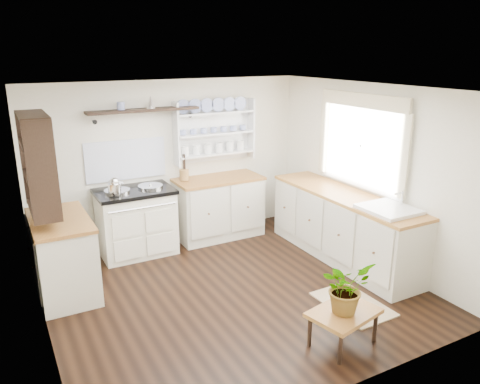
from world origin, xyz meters
The scene contains 19 objects.
floor centered at (0.00, 0.00, 0.00)m, with size 4.00×3.80×0.01m, color black.
wall_back centered at (0.00, 1.90, 1.15)m, with size 4.00×0.02×2.30m, color beige.
wall_right centered at (2.00, 0.00, 1.15)m, with size 0.02×3.80×2.30m, color beige.
wall_left centered at (-2.00, 0.00, 1.15)m, with size 0.02×3.80×2.30m, color beige.
ceiling centered at (0.00, 0.00, 2.30)m, with size 4.00×3.80×0.01m, color white.
window centered at (1.95, 0.15, 1.56)m, with size 0.08×1.55×1.22m.
aga_cooker centered at (-0.66, 1.57, 0.46)m, with size 1.01×0.71×0.94m.
back_cabinets centered at (0.60, 1.60, 0.46)m, with size 1.27×0.63×0.90m.
right_cabinets centered at (1.70, 0.10, 0.46)m, with size 0.62×2.43×0.90m.
belfast_sink centered at (1.70, -0.65, 0.80)m, with size 0.55×0.60×0.45m.
left_cabinets centered at (-1.70, 0.90, 0.46)m, with size 0.62×1.13×0.90m.
plate_rack centered at (0.65, 1.86, 1.56)m, with size 1.20×0.22×0.90m.
high_shelf centered at (-0.40, 1.78, 1.91)m, with size 1.50×0.29×0.16m.
left_shelving centered at (-1.84, 0.90, 1.55)m, with size 0.28×0.80×1.05m, color black.
kettle centered at (-0.94, 1.45, 1.03)m, with size 0.17×0.17×0.20m, color silver, non-canonical shape.
utensil_crock centered at (0.10, 1.68, 0.99)m, with size 0.13×0.13×0.15m, color olive.
center_table centered at (0.44, -1.40, 0.30)m, with size 0.72×0.58×0.35m.
potted_plant centered at (0.44, -1.40, 0.60)m, with size 0.45×0.39×0.50m, color #3F7233.
floor_rug centered at (1.01, -0.91, 0.01)m, with size 0.55×0.85×0.02m, color #9F785C.
Camera 1 is at (-2.25, -4.32, 2.69)m, focal length 35.00 mm.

